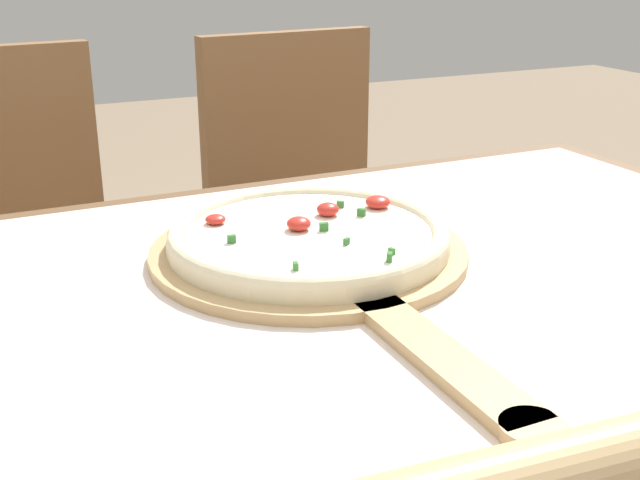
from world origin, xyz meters
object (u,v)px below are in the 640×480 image
(pizza_peel, at_px, (319,260))
(rolling_pin, at_px, (595,472))
(chair_right, at_px, (309,220))
(chair_left, at_px, (14,264))
(pizza, at_px, (309,236))

(pizza_peel, relative_size, rolling_pin, 1.22)
(rolling_pin, relative_size, chair_right, 0.55)
(pizza_peel, height_order, chair_left, chair_left)
(pizza, bearing_deg, chair_left, 112.11)
(pizza, bearing_deg, pizza_peel, -90.68)
(pizza_peel, bearing_deg, rolling_pin, -92.25)
(pizza, distance_m, rolling_pin, 0.46)
(pizza, bearing_deg, chair_right, 65.83)
(rolling_pin, bearing_deg, pizza_peel, 87.75)
(pizza, distance_m, chair_left, 0.77)
(pizza_peel, xyz_separation_m, rolling_pin, (-0.02, -0.43, 0.02))
(pizza, relative_size, chair_right, 0.35)
(rolling_pin, distance_m, chair_left, 1.20)
(pizza_peel, height_order, chair_right, chair_right)
(pizza_peel, relative_size, chair_left, 0.66)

